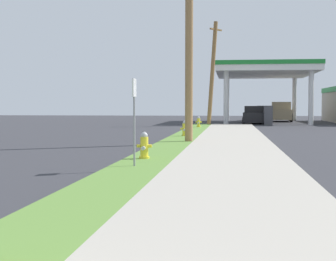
{
  "coord_description": "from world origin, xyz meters",
  "views": [
    {
      "loc": [
        2.95,
        -1.6,
        1.58
      ],
      "look_at": [
        0.88,
        15.15,
        0.76
      ],
      "focal_mm": 54.44,
      "sensor_mm": 36.0,
      "label": 1
    }
  ],
  "objects_px": {
    "fire_hydrant_third": "(185,129)",
    "car_black_by_near_pump": "(254,116)",
    "utility_pole_background": "(212,72)",
    "street_sign_post": "(134,104)",
    "car_silver_by_far_pump": "(258,114)",
    "truck_tan_at_forecourt": "(281,112)",
    "utility_pole_midground": "(189,27)",
    "fire_hydrant_fourth": "(199,122)",
    "fire_hydrant_second": "(144,147)"
  },
  "relations": [
    {
      "from": "fire_hydrant_third",
      "to": "car_black_by_near_pump",
      "type": "distance_m",
      "value": 21.2
    },
    {
      "from": "utility_pole_background",
      "to": "street_sign_post",
      "type": "relative_size",
      "value": 3.84
    },
    {
      "from": "fire_hydrant_third",
      "to": "street_sign_post",
      "type": "relative_size",
      "value": 0.35
    },
    {
      "from": "car_silver_by_far_pump",
      "to": "utility_pole_background",
      "type": "bearing_deg",
      "value": -105.75
    },
    {
      "from": "car_black_by_near_pump",
      "to": "truck_tan_at_forecourt",
      "type": "xyz_separation_m",
      "value": [
        3.01,
        7.03,
        0.19
      ]
    },
    {
      "from": "utility_pole_midground",
      "to": "car_silver_by_far_pump",
      "type": "bearing_deg",
      "value": 82.57
    },
    {
      "from": "car_silver_by_far_pump",
      "to": "fire_hydrant_fourth",
      "type": "bearing_deg",
      "value": -103.74
    },
    {
      "from": "utility_pole_midground",
      "to": "car_black_by_near_pump",
      "type": "relative_size",
      "value": 2.01
    },
    {
      "from": "car_silver_by_far_pump",
      "to": "truck_tan_at_forecourt",
      "type": "bearing_deg",
      "value": -58.32
    },
    {
      "from": "fire_hydrant_second",
      "to": "fire_hydrant_third",
      "type": "xyz_separation_m",
      "value": [
        0.15,
        10.76,
        0.0
      ]
    },
    {
      "from": "truck_tan_at_forecourt",
      "to": "street_sign_post",
      "type": "bearing_deg",
      "value": -100.34
    },
    {
      "from": "fire_hydrant_third",
      "to": "utility_pole_midground",
      "type": "distance_m",
      "value": 5.87
    },
    {
      "from": "car_black_by_near_pump",
      "to": "car_silver_by_far_pump",
      "type": "height_order",
      "value": "same"
    },
    {
      "from": "fire_hydrant_fourth",
      "to": "car_black_by_near_pump",
      "type": "height_order",
      "value": "car_black_by_near_pump"
    },
    {
      "from": "fire_hydrant_second",
      "to": "car_silver_by_far_pump",
      "type": "relative_size",
      "value": 0.16
    },
    {
      "from": "fire_hydrant_fourth",
      "to": "utility_pole_background",
      "type": "bearing_deg",
      "value": 82.2
    },
    {
      "from": "utility_pole_midground",
      "to": "street_sign_post",
      "type": "xyz_separation_m",
      "value": [
        -0.63,
        -8.6,
        -3.16
      ]
    },
    {
      "from": "fire_hydrant_second",
      "to": "utility_pole_background",
      "type": "xyz_separation_m",
      "value": [
        0.91,
        26.59,
        3.83
      ]
    },
    {
      "from": "fire_hydrant_third",
      "to": "utility_pole_midground",
      "type": "bearing_deg",
      "value": -82.26
    },
    {
      "from": "utility_pole_background",
      "to": "car_silver_by_far_pump",
      "type": "height_order",
      "value": "utility_pole_background"
    },
    {
      "from": "fire_hydrant_second",
      "to": "car_silver_by_far_pump",
      "type": "bearing_deg",
      "value": 82.86
    },
    {
      "from": "utility_pole_midground",
      "to": "car_black_by_near_pump",
      "type": "distance_m",
      "value": 25.28
    },
    {
      "from": "fire_hydrant_fourth",
      "to": "car_silver_by_far_pump",
      "type": "height_order",
      "value": "car_silver_by_far_pump"
    },
    {
      "from": "utility_pole_midground",
      "to": "utility_pole_background",
      "type": "distance_m",
      "value": 19.74
    },
    {
      "from": "utility_pole_background",
      "to": "car_silver_by_far_pump",
      "type": "distance_m",
      "value": 16.43
    },
    {
      "from": "utility_pole_background",
      "to": "fire_hydrant_second",
      "type": "bearing_deg",
      "value": -91.96
    },
    {
      "from": "fire_hydrant_fourth",
      "to": "truck_tan_at_forecourt",
      "type": "height_order",
      "value": "truck_tan_at_forecourt"
    },
    {
      "from": "fire_hydrant_third",
      "to": "truck_tan_at_forecourt",
      "type": "xyz_separation_m",
      "value": [
        7.25,
        27.81,
        0.47
      ]
    },
    {
      "from": "car_black_by_near_pump",
      "to": "car_silver_by_far_pump",
      "type": "distance_m",
      "value": 10.54
    },
    {
      "from": "truck_tan_at_forecourt",
      "to": "fire_hydrant_fourth",
      "type": "bearing_deg",
      "value": -112.6
    },
    {
      "from": "truck_tan_at_forecourt",
      "to": "fire_hydrant_second",
      "type": "bearing_deg",
      "value": -100.87
    },
    {
      "from": "fire_hydrant_second",
      "to": "utility_pole_background",
      "type": "relative_size",
      "value": 0.09
    },
    {
      "from": "fire_hydrant_fourth",
      "to": "truck_tan_at_forecourt",
      "type": "xyz_separation_m",
      "value": [
        7.23,
        17.38,
        0.47
      ]
    },
    {
      "from": "utility_pole_background",
      "to": "truck_tan_at_forecourt",
      "type": "height_order",
      "value": "utility_pole_background"
    },
    {
      "from": "fire_hydrant_second",
      "to": "street_sign_post",
      "type": "bearing_deg",
      "value": -88.25
    },
    {
      "from": "car_silver_by_far_pump",
      "to": "truck_tan_at_forecourt",
      "type": "xyz_separation_m",
      "value": [
        2.14,
        -3.47,
        0.19
      ]
    },
    {
      "from": "fire_hydrant_fourth",
      "to": "truck_tan_at_forecourt",
      "type": "bearing_deg",
      "value": 67.4
    },
    {
      "from": "utility_pole_midground",
      "to": "street_sign_post",
      "type": "bearing_deg",
      "value": -94.16
    },
    {
      "from": "utility_pole_background",
      "to": "truck_tan_at_forecourt",
      "type": "bearing_deg",
      "value": 61.53
    },
    {
      "from": "street_sign_post",
      "to": "car_silver_by_far_pump",
      "type": "height_order",
      "value": "street_sign_post"
    },
    {
      "from": "fire_hydrant_second",
      "to": "utility_pole_midground",
      "type": "distance_m",
      "value": 8.16
    },
    {
      "from": "utility_pole_midground",
      "to": "utility_pole_background",
      "type": "xyz_separation_m",
      "value": [
        0.23,
        19.73,
        -0.53
      ]
    },
    {
      "from": "fire_hydrant_second",
      "to": "fire_hydrant_third",
      "type": "bearing_deg",
      "value": 89.21
    },
    {
      "from": "fire_hydrant_second",
      "to": "fire_hydrant_fourth",
      "type": "relative_size",
      "value": 1.0
    },
    {
      "from": "utility_pole_midground",
      "to": "car_silver_by_far_pump",
      "type": "xyz_separation_m",
      "value": [
        4.59,
        35.17,
        -4.08
      ]
    },
    {
      "from": "fire_hydrant_fourth",
      "to": "utility_pole_midground",
      "type": "relative_size",
      "value": 0.08
    },
    {
      "from": "truck_tan_at_forecourt",
      "to": "fire_hydrant_third",
      "type": "bearing_deg",
      "value": -104.62
    },
    {
      "from": "utility_pole_background",
      "to": "car_silver_by_far_pump",
      "type": "bearing_deg",
      "value": 74.25
    },
    {
      "from": "fire_hydrant_third",
      "to": "truck_tan_at_forecourt",
      "type": "relative_size",
      "value": 0.13
    },
    {
      "from": "fire_hydrant_second",
      "to": "fire_hydrant_fourth",
      "type": "height_order",
      "value": "same"
    }
  ]
}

